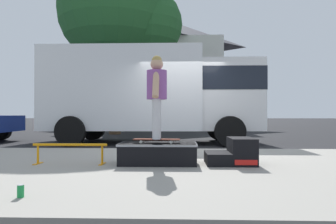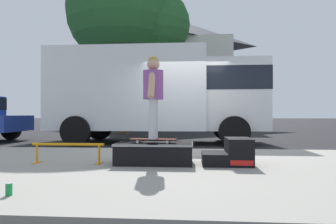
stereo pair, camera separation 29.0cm
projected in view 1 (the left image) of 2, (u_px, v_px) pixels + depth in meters
name	position (u px, v px, depth m)	size (l,w,h in m)	color
ground_plane	(183.00, 151.00, 7.88)	(140.00, 140.00, 0.00)	black
sidewalk_slab	(186.00, 170.00, 4.88)	(50.00, 5.00, 0.12)	gray
skate_box	(158.00, 153.00, 5.10)	(1.28, 0.71, 0.34)	black
kicker_ramp	(234.00, 153.00, 5.06)	(0.80, 0.66, 0.44)	black
grind_rail	(70.00, 149.00, 5.07)	(1.24, 0.28, 0.34)	orange
skateboard	(157.00, 140.00, 5.12)	(0.79, 0.25, 0.07)	#4C1E14
skater_kid	(157.00, 90.00, 5.12)	(0.34, 0.72, 1.40)	silver
soda_can	(21.00, 191.00, 3.02)	(0.07, 0.07, 0.13)	#198C3F
box_truck	(154.00, 92.00, 10.12)	(6.91, 2.63, 3.05)	white
street_tree_main	(122.00, 14.00, 14.68)	(5.94, 5.40, 8.64)	brown
house_behind	(157.00, 71.00, 23.04)	(9.54, 8.22, 8.40)	silver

